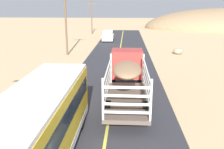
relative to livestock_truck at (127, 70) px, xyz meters
name	(u,v)px	position (x,y,z in m)	size (l,w,h in m)	color
livestock_truck	(127,70)	(0.00, 0.00, 0.00)	(2.53, 9.70, 3.02)	#B2332D
bus	(37,128)	(-3.57, -9.12, -0.04)	(2.54, 10.00, 3.21)	gold
car_far	(108,35)	(-3.45, 27.73, -0.70)	(1.90, 4.62, 1.93)	silver
power_pole_mid	(66,18)	(-7.89, 14.35, 3.01)	(2.20, 0.24, 8.99)	brown
power_pole_far	(92,17)	(-7.89, 38.47, 2.07)	(2.20, 0.24, 7.15)	brown
boulder_near_shoulder	(178,51)	(6.84, 15.74, -1.37)	(1.27, 1.10, 0.84)	gray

